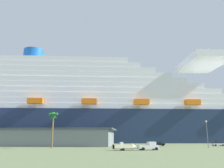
{
  "coord_description": "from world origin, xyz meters",
  "views": [
    {
      "loc": [
        -1.87,
        -74.75,
        3.69
      ],
      "look_at": [
        -1.54,
        29.22,
        27.21
      ],
      "focal_mm": 37.02,
      "sensor_mm": 36.0,
      "label": 1
    }
  ],
  "objects_px": {
    "street_lamp": "(206,130)",
    "pickup_truck": "(148,146)",
    "parked_car_black_coupe": "(158,144)",
    "parked_car_silver_sedan": "(217,144)",
    "parked_car_white_van": "(103,144)",
    "palm_tree": "(52,118)",
    "small_boat_on_trailer": "(125,147)",
    "cruise_ship": "(85,110)"
  },
  "relations": [
    {
      "from": "street_lamp",
      "to": "pickup_truck",
      "type": "bearing_deg",
      "value": -150.09
    },
    {
      "from": "parked_car_black_coupe",
      "to": "parked_car_silver_sedan",
      "type": "height_order",
      "value": "same"
    },
    {
      "from": "street_lamp",
      "to": "parked_car_black_coupe",
      "type": "distance_m",
      "value": 19.98
    },
    {
      "from": "parked_car_white_van",
      "to": "parked_car_silver_sedan",
      "type": "relative_size",
      "value": 0.97
    },
    {
      "from": "palm_tree",
      "to": "parked_car_silver_sedan",
      "type": "bearing_deg",
      "value": 14.89
    },
    {
      "from": "street_lamp",
      "to": "parked_car_black_coupe",
      "type": "relative_size",
      "value": 1.84
    },
    {
      "from": "small_boat_on_trailer",
      "to": "parked_car_silver_sedan",
      "type": "distance_m",
      "value": 45.99
    },
    {
      "from": "parked_car_white_van",
      "to": "street_lamp",
      "type": "bearing_deg",
      "value": -19.52
    },
    {
      "from": "pickup_truck",
      "to": "parked_car_silver_sedan",
      "type": "height_order",
      "value": "pickup_truck"
    },
    {
      "from": "parked_car_black_coupe",
      "to": "street_lamp",
      "type": "bearing_deg",
      "value": -47.27
    },
    {
      "from": "small_boat_on_trailer",
      "to": "street_lamp",
      "type": "xyz_separation_m",
      "value": [
        27.36,
        13.52,
        4.64
      ]
    },
    {
      "from": "small_boat_on_trailer",
      "to": "parked_car_white_van",
      "type": "xyz_separation_m",
      "value": [
        -6.78,
        25.62,
        -0.13
      ]
    },
    {
      "from": "parked_car_white_van",
      "to": "parked_car_black_coupe",
      "type": "bearing_deg",
      "value": 5.84
    },
    {
      "from": "palm_tree",
      "to": "parked_car_white_van",
      "type": "distance_m",
      "value": 22.62
    },
    {
      "from": "cruise_ship",
      "to": "small_boat_on_trailer",
      "type": "bearing_deg",
      "value": -75.49
    },
    {
      "from": "cruise_ship",
      "to": "palm_tree",
      "type": "distance_m",
      "value": 64.2
    },
    {
      "from": "parked_car_white_van",
      "to": "parked_car_black_coupe",
      "type": "relative_size",
      "value": 0.91
    },
    {
      "from": "small_boat_on_trailer",
      "to": "parked_car_silver_sedan",
      "type": "bearing_deg",
      "value": 36.78
    },
    {
      "from": "palm_tree",
      "to": "parked_car_black_coupe",
      "type": "relative_size",
      "value": 2.37
    },
    {
      "from": "street_lamp",
      "to": "parked_car_silver_sedan",
      "type": "height_order",
      "value": "street_lamp"
    },
    {
      "from": "parked_car_black_coupe",
      "to": "parked_car_silver_sedan",
      "type": "bearing_deg",
      "value": -0.59
    },
    {
      "from": "pickup_truck",
      "to": "parked_car_silver_sedan",
      "type": "bearing_deg",
      "value": 40.6
    },
    {
      "from": "parked_car_white_van",
      "to": "parked_car_black_coupe",
      "type": "height_order",
      "value": "same"
    },
    {
      "from": "pickup_truck",
      "to": "small_boat_on_trailer",
      "type": "xyz_separation_m",
      "value": [
        -6.42,
        -1.48,
        -0.08
      ]
    },
    {
      "from": "pickup_truck",
      "to": "palm_tree",
      "type": "height_order",
      "value": "palm_tree"
    },
    {
      "from": "parked_car_silver_sedan",
      "to": "street_lamp",
      "type": "bearing_deg",
      "value": -124.06
    },
    {
      "from": "parked_car_white_van",
      "to": "parked_car_black_coupe",
      "type": "xyz_separation_m",
      "value": [
        20.98,
        2.14,
        0.0
      ]
    },
    {
      "from": "pickup_truck",
      "to": "parked_car_black_coupe",
      "type": "height_order",
      "value": "pickup_truck"
    },
    {
      "from": "palm_tree",
      "to": "parked_car_silver_sedan",
      "type": "xyz_separation_m",
      "value": [
        59.37,
        15.78,
        -8.44
      ]
    },
    {
      "from": "cruise_ship",
      "to": "small_boat_on_trailer",
      "type": "height_order",
      "value": "cruise_ship"
    },
    {
      "from": "palm_tree",
      "to": "parked_car_silver_sedan",
      "type": "relative_size",
      "value": 2.52
    },
    {
      "from": "pickup_truck",
      "to": "small_boat_on_trailer",
      "type": "height_order",
      "value": "pickup_truck"
    },
    {
      "from": "cruise_ship",
      "to": "pickup_truck",
      "type": "distance_m",
      "value": 80.11
    },
    {
      "from": "street_lamp",
      "to": "parked_car_black_coupe",
      "type": "bearing_deg",
      "value": 132.73
    },
    {
      "from": "palm_tree",
      "to": "parked_car_silver_sedan",
      "type": "height_order",
      "value": "palm_tree"
    },
    {
      "from": "cruise_ship",
      "to": "pickup_truck",
      "type": "relative_size",
      "value": 48.09
    },
    {
      "from": "pickup_truck",
      "to": "palm_tree",
      "type": "bearing_deg",
      "value": 160.46
    },
    {
      "from": "cruise_ship",
      "to": "small_boat_on_trailer",
      "type": "xyz_separation_m",
      "value": [
        19.45,
        -75.14,
        -18.01
      ]
    },
    {
      "from": "cruise_ship",
      "to": "parked_car_black_coupe",
      "type": "bearing_deg",
      "value": -54.62
    },
    {
      "from": "pickup_truck",
      "to": "cruise_ship",
      "type": "bearing_deg",
      "value": 109.35
    },
    {
      "from": "parked_car_silver_sedan",
      "to": "palm_tree",
      "type": "bearing_deg",
      "value": -165.11
    },
    {
      "from": "small_boat_on_trailer",
      "to": "pickup_truck",
      "type": "bearing_deg",
      "value": 12.94
    }
  ]
}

